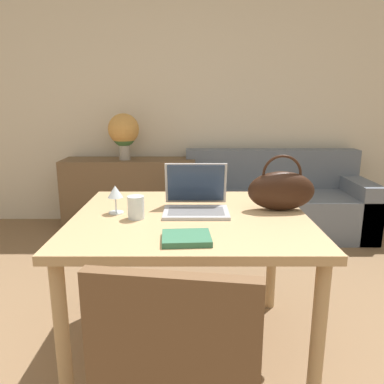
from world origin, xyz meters
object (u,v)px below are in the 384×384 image
(wine_glass, at_px, (114,194))
(flower_vase, at_px, (122,132))
(couch, at_px, (273,205))
(drinking_glass, at_px, (135,207))
(laptop, at_px, (195,198))
(handbag, at_px, (280,190))

(wine_glass, height_order, flower_vase, flower_vase)
(couch, bearing_deg, flower_vase, 174.76)
(couch, height_order, flower_vase, flower_vase)
(couch, relative_size, drinking_glass, 16.34)
(laptop, height_order, wine_glass, laptop)
(handbag, bearing_deg, flower_vase, 120.61)
(couch, relative_size, laptop, 5.53)
(laptop, xyz_separation_m, wine_glass, (-0.40, -0.05, 0.04))
(laptop, bearing_deg, handbag, 0.08)
(wine_glass, relative_size, handbag, 0.42)
(couch, bearing_deg, wine_glass, -123.44)
(drinking_glass, relative_size, flower_vase, 0.24)
(drinking_glass, bearing_deg, wine_glass, 142.41)
(laptop, bearing_deg, drinking_glass, -153.84)
(flower_vase, bearing_deg, laptop, -69.91)
(drinking_glass, relative_size, handbag, 0.32)
(couch, distance_m, wine_glass, 2.30)
(handbag, xyz_separation_m, flower_vase, (-1.15, 1.94, 0.14))
(couch, distance_m, drinking_glass, 2.30)
(wine_glass, bearing_deg, flower_vase, 98.73)
(drinking_glass, bearing_deg, laptop, 26.16)
(couch, bearing_deg, laptop, -114.50)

